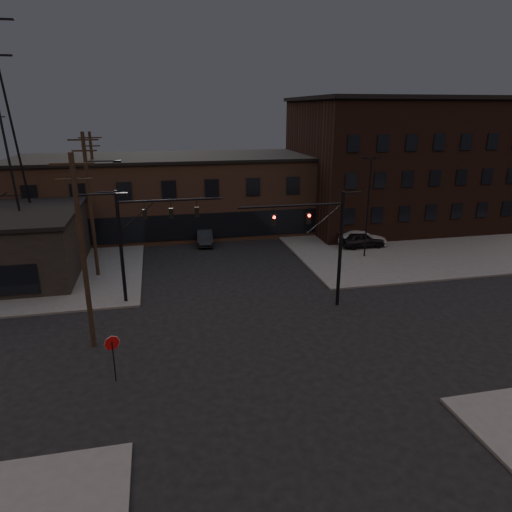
{
  "coord_description": "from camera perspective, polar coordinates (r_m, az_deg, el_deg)",
  "views": [
    {
      "loc": [
        -5.36,
        -23.03,
        13.04
      ],
      "look_at": [
        0.99,
        5.96,
        3.5
      ],
      "focal_mm": 32.0,
      "sensor_mm": 36.0,
      "label": 1
    }
  ],
  "objects": [
    {
      "name": "ground",
      "position": [
        27.0,
        0.67,
        -11.05
      ],
      "size": [
        140.0,
        140.0,
        0.0
      ],
      "primitive_type": "plane",
      "color": "black",
      "rests_on": "ground"
    },
    {
      "name": "sidewalk_ne",
      "position": [
        54.26,
        18.4,
        3.08
      ],
      "size": [
        30.0,
        30.0,
        0.15
      ],
      "primitive_type": "cube",
      "color": "#474744",
      "rests_on": "ground"
    },
    {
      "name": "building_row",
      "position": [
        52.1,
        -6.31,
        7.72
      ],
      "size": [
        40.0,
        12.0,
        8.0
      ],
      "primitive_type": "cube",
      "color": "brown",
      "rests_on": "ground"
    },
    {
      "name": "building_right",
      "position": [
        56.47,
        17.04,
        10.92
      ],
      "size": [
        22.0,
        16.0,
        14.0
      ],
      "primitive_type": "cube",
      "color": "black",
      "rests_on": "ground"
    },
    {
      "name": "traffic_signal_near",
      "position": [
        30.63,
        8.61,
        2.27
      ],
      "size": [
        7.12,
        0.24,
        8.0
      ],
      "color": "black",
      "rests_on": "ground"
    },
    {
      "name": "traffic_signal_far",
      "position": [
        32.08,
        -14.39,
        2.76
      ],
      "size": [
        7.12,
        0.24,
        8.0
      ],
      "color": "black",
      "rests_on": "ground"
    },
    {
      "name": "stop_sign",
      "position": [
        23.98,
        -17.5,
        -10.91
      ],
      "size": [
        0.72,
        0.33,
        2.48
      ],
      "color": "black",
      "rests_on": "ground"
    },
    {
      "name": "utility_pole_near",
      "position": [
        26.36,
        -20.74,
        0.85
      ],
      "size": [
        3.7,
        0.28,
        11.0
      ],
      "color": "black",
      "rests_on": "ground"
    },
    {
      "name": "utility_pole_mid",
      "position": [
        38.01,
        -19.93,
        6.28
      ],
      "size": [
        3.7,
        0.28,
        11.5
      ],
      "color": "black",
      "rests_on": "ground"
    },
    {
      "name": "utility_pole_far",
      "position": [
        49.94,
        -19.49,
        8.46
      ],
      "size": [
        2.2,
        0.28,
        11.0
      ],
      "color": "black",
      "rests_on": "ground"
    },
    {
      "name": "lot_light_a",
      "position": [
        42.01,
        13.9,
        6.98
      ],
      "size": [
        1.5,
        0.28,
        9.14
      ],
      "color": "black",
      "rests_on": "ground"
    },
    {
      "name": "lot_light_b",
      "position": [
        49.16,
        17.72,
        8.18
      ],
      "size": [
        1.5,
        0.28,
        9.14
      ],
      "color": "black",
      "rests_on": "ground"
    },
    {
      "name": "parked_car_lot_a",
      "position": [
        45.86,
        13.14,
        1.99
      ],
      "size": [
        4.39,
        1.83,
        1.49
      ],
      "primitive_type": "imported",
      "rotation": [
        0.0,
        0.0,
        1.59
      ],
      "color": "black",
      "rests_on": "sidewalk_ne"
    },
    {
      "name": "parked_car_lot_b",
      "position": [
        46.51,
        13.18,
        2.16
      ],
      "size": [
        5.16,
        2.83,
        1.42
      ],
      "primitive_type": "imported",
      "rotation": [
        0.0,
        0.0,
        1.39
      ],
      "color": "#BBBBBD",
      "rests_on": "sidewalk_ne"
    },
    {
      "name": "car_crossing",
      "position": [
        46.54,
        -6.42,
        2.37
      ],
      "size": [
        1.87,
        4.54,
        1.46
      ],
      "primitive_type": "imported",
      "rotation": [
        0.0,
        0.0,
        -0.07
      ],
      "color": "black",
      "rests_on": "ground"
    }
  ]
}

